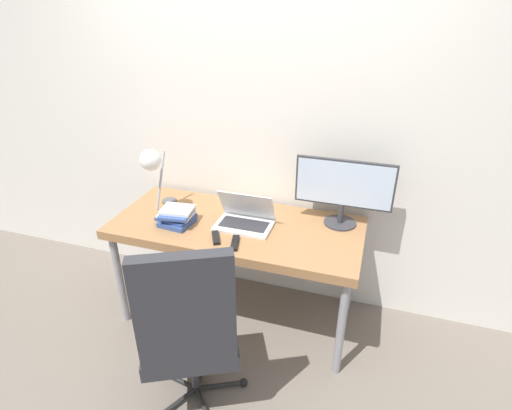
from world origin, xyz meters
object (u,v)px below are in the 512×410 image
(office_chair, at_px, (189,327))
(desk_lamp, at_px, (152,164))
(book_stack, at_px, (177,216))
(laptop, at_px, (245,219))
(monitor, at_px, (344,188))

(office_chair, bearing_deg, desk_lamp, 127.86)
(book_stack, bearing_deg, desk_lamp, 153.85)
(laptop, bearing_deg, desk_lamp, -178.80)
(monitor, height_order, book_stack, monitor)
(monitor, bearing_deg, office_chair, -121.42)
(monitor, distance_m, desk_lamp, 1.25)
(laptop, relative_size, monitor, 0.59)
(monitor, distance_m, book_stack, 1.09)
(book_stack, bearing_deg, office_chair, -59.17)
(monitor, bearing_deg, desk_lamp, -169.44)
(laptop, xyz_separation_m, office_chair, (-0.03, -0.79, -0.21))
(laptop, distance_m, desk_lamp, 0.71)
(desk_lamp, distance_m, book_stack, 0.38)
(office_chair, bearing_deg, monitor, 58.58)
(desk_lamp, xyz_separation_m, book_stack, (0.20, -0.10, -0.31))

